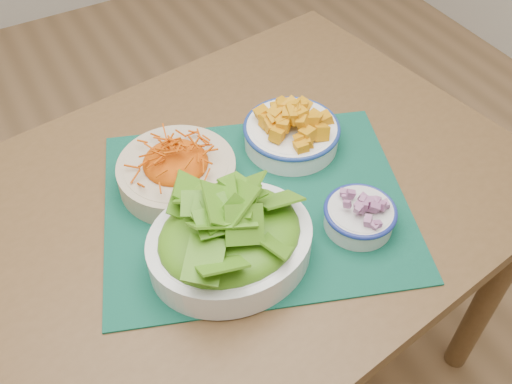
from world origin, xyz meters
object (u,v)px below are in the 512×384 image
at_px(table, 214,236).
at_px(carrot_bowl, 176,167).
at_px(squash_bowl, 292,128).
at_px(lettuce_bowl, 230,236).
at_px(onion_bowl, 360,213).
at_px(placemat, 256,203).

bearing_deg(table, carrot_bowl, 102.73).
relative_size(squash_bowl, lettuce_bowl, 0.71).
bearing_deg(onion_bowl, squash_bowl, 87.80).
relative_size(placemat, lettuce_bowl, 1.88).
distance_m(lettuce_bowl, onion_bowl, 0.24).
distance_m(table, lettuce_bowl, 0.20).
xyz_separation_m(placemat, carrot_bowl, (-0.11, 0.12, 0.05)).
distance_m(placemat, carrot_bowl, 0.17).
xyz_separation_m(carrot_bowl, squash_bowl, (0.25, -0.01, -0.00)).
height_order(placemat, carrot_bowl, carrot_bowl).
height_order(carrot_bowl, onion_bowl, carrot_bowl).
bearing_deg(lettuce_bowl, squash_bowl, 42.09).
xyz_separation_m(placemat, squash_bowl, (0.14, 0.11, 0.05)).
distance_m(carrot_bowl, squash_bowl, 0.25).
bearing_deg(squash_bowl, lettuce_bowl, -141.37).
bearing_deg(lettuce_bowl, onion_bowl, -8.65).
relative_size(placemat, squash_bowl, 2.64).
bearing_deg(carrot_bowl, placemat, -48.78).
bearing_deg(squash_bowl, placemat, -143.37).
relative_size(carrot_bowl, squash_bowl, 1.39).
relative_size(table, squash_bowl, 6.35).
xyz_separation_m(table, squash_bowl, (0.22, 0.07, 0.14)).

